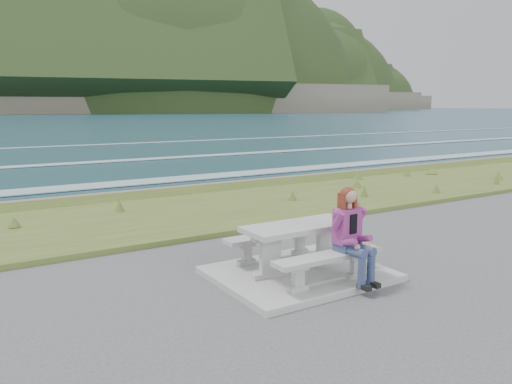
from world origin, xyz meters
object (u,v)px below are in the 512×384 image
at_px(picnic_table, 299,235).
at_px(bench_landward, 328,261).
at_px(bench_seaward, 274,239).
at_px(seated_woman, 354,248).

distance_m(picnic_table, bench_landward, 0.74).
relative_size(bench_seaward, seated_woman, 1.29).
height_order(picnic_table, bench_seaward, picnic_table).
height_order(bench_landward, seated_woman, seated_woman).
bearing_deg(picnic_table, seated_woman, -66.19).
bearing_deg(bench_seaward, seated_woman, -76.52).
xyz_separation_m(picnic_table, seated_woman, (0.37, -0.83, -0.07)).
height_order(bench_landward, bench_seaward, same).
xyz_separation_m(bench_landward, bench_seaward, (0.00, 1.40, 0.00)).
distance_m(picnic_table, seated_woman, 0.91).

